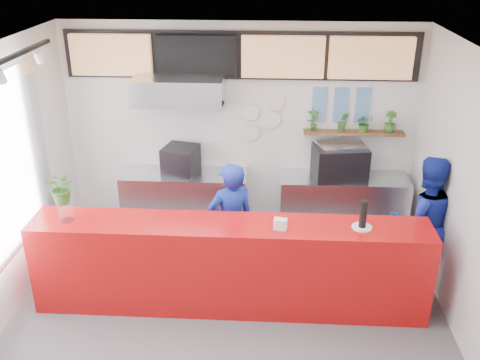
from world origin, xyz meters
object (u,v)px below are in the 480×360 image
at_px(panini_oven, 181,160).
at_px(staff_right, 423,222).
at_px(staff_center, 231,224).
at_px(pepper_mill, 363,214).
at_px(espresso_machine, 340,162).
at_px(service_counter, 230,265).

relative_size(panini_oven, staff_right, 0.27).
xyz_separation_m(panini_oven, staff_center, (0.81, -1.29, -0.30)).
relative_size(staff_right, pepper_mill, 5.35).
xyz_separation_m(panini_oven, espresso_machine, (2.25, 0.00, 0.03)).
bearing_deg(pepper_mill, staff_right, 37.05).
height_order(service_counter, staff_center, staff_center).
distance_m(service_counter, staff_right, 2.42).
height_order(service_counter, staff_right, staff_right).
xyz_separation_m(espresso_machine, pepper_mill, (0.05, -1.81, 0.14)).
relative_size(staff_center, pepper_mill, 5.07).
relative_size(service_counter, panini_oven, 9.96).
distance_m(staff_center, pepper_mill, 1.64).
bearing_deg(service_counter, espresso_machine, 51.93).
bearing_deg(espresso_machine, panini_oven, 171.24).
bearing_deg(staff_right, service_counter, 12.76).
height_order(panini_oven, staff_center, staff_center).
height_order(espresso_machine, staff_center, staff_center).
distance_m(service_counter, pepper_mill, 1.63).
distance_m(espresso_machine, staff_center, 1.96).
distance_m(espresso_machine, pepper_mill, 1.81).
bearing_deg(panini_oven, staff_right, -7.12).
distance_m(espresso_machine, staff_right, 1.50).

